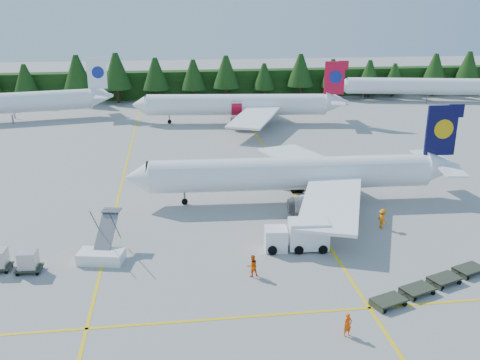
{
  "coord_description": "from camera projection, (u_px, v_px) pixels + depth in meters",
  "views": [
    {
      "loc": [
        -7.65,
        -38.15,
        21.32
      ],
      "look_at": [
        -0.94,
        13.56,
        3.5
      ],
      "focal_mm": 40.0,
      "sensor_mm": 36.0,
      "label": 1
    }
  ],
  "objects": [
    {
      "name": "ground",
      "position": [
        273.0,
        273.0,
        43.63
      ],
      "size": [
        320.0,
        320.0,
        0.0
      ],
      "primitive_type": "plane",
      "color": "gray",
      "rests_on": "ground"
    },
    {
      "name": "taxi_stripe_a",
      "position": [
        119.0,
        196.0,
        60.69
      ],
      "size": [
        0.25,
        120.0,
        0.01
      ],
      "primitive_type": "cube",
      "color": "yellow",
      "rests_on": "ground"
    },
    {
      "name": "taxi_stripe_b",
      "position": [
        291.0,
        188.0,
        63.12
      ],
      "size": [
        0.25,
        120.0,
        0.01
      ],
      "primitive_type": "cube",
      "color": "yellow",
      "rests_on": "ground"
    },
    {
      "name": "taxi_stripe_cross",
      "position": [
        288.0,
        314.0,
        37.99
      ],
      "size": [
        80.0,
        0.25,
        0.01
      ],
      "primitive_type": "cube",
      "color": "yellow",
      "rests_on": "ground"
    },
    {
      "name": "treeline_hedge",
      "position": [
        205.0,
        84.0,
        119.61
      ],
      "size": [
        220.0,
        4.0,
        6.0
      ],
      "primitive_type": "cube",
      "color": "black",
      "rests_on": "ground"
    },
    {
      "name": "airliner_navy",
      "position": [
        285.0,
        174.0,
        58.07
      ],
      "size": [
        35.89,
        29.5,
        10.43
      ],
      "rotation": [
        0.0,
        0.0,
        -0.04
      ],
      "color": "white",
      "rests_on": "ground"
    },
    {
      "name": "airliner_red",
      "position": [
        233.0,
        105.0,
        94.81
      ],
      "size": [
        37.38,
        30.62,
        10.88
      ],
      "rotation": [
        0.0,
        0.0,
        -0.11
      ],
      "color": "white",
      "rests_on": "ground"
    },
    {
      "name": "airliner_far_right",
      "position": [
        412.0,
        86.0,
        115.73
      ],
      "size": [
        35.17,
        9.62,
        10.32
      ],
      "rotation": [
        0.0,
        0.0,
        -0.19
      ],
      "color": "white",
      "rests_on": "ground"
    },
    {
      "name": "airstairs",
      "position": [
        102.0,
        252.0,
        45.53
      ],
      "size": [
        4.11,
        5.58,
        3.41
      ],
      "rotation": [
        0.0,
        0.0,
        -0.2
      ],
      "color": "white",
      "rests_on": "ground"
    },
    {
      "name": "service_truck",
      "position": [
        297.0,
        235.0,
        47.42
      ],
      "size": [
        5.76,
        2.48,
        2.71
      ],
      "rotation": [
        0.0,
        0.0,
        -0.08
      ],
      "color": "white",
      "rests_on": "ground"
    },
    {
      "name": "dolly_train",
      "position": [
        431.0,
        283.0,
        41.19
      ],
      "size": [
        11.21,
        6.01,
        0.14
      ],
      "rotation": [
        0.0,
        0.0,
        0.35
      ],
      "color": "#2F3526",
      "rests_on": "ground"
    },
    {
      "name": "uld_pair",
      "position": [
        13.0,
        260.0,
        43.62
      ],
      "size": [
        4.64,
        2.26,
        1.56
      ],
      "rotation": [
        0.0,
        0.0,
        -0.05
      ],
      "color": "#2F3526",
      "rests_on": "ground"
    },
    {
      "name": "crew_a",
      "position": [
        348.0,
        325.0,
        35.29
      ],
      "size": [
        0.69,
        0.55,
        1.67
      ],
      "primitive_type": "imported",
      "rotation": [
        0.0,
        0.0,
        0.27
      ],
      "color": "#FF4B05",
      "rests_on": "ground"
    },
    {
      "name": "crew_b",
      "position": [
        252.0,
        266.0,
        42.89
      ],
      "size": [
        1.06,
        0.92,
        1.85
      ],
      "primitive_type": "imported",
      "rotation": [
        0.0,
        0.0,
        3.41
      ],
      "color": "#F85705",
      "rests_on": "ground"
    },
    {
      "name": "crew_c",
      "position": [
        382.0,
        219.0,
        51.83
      ],
      "size": [
        0.71,
        0.91,
        1.98
      ],
      "primitive_type": "imported",
      "rotation": [
        0.0,
        0.0,
        1.78
      ],
      "color": "orange",
      "rests_on": "ground"
    }
  ]
}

